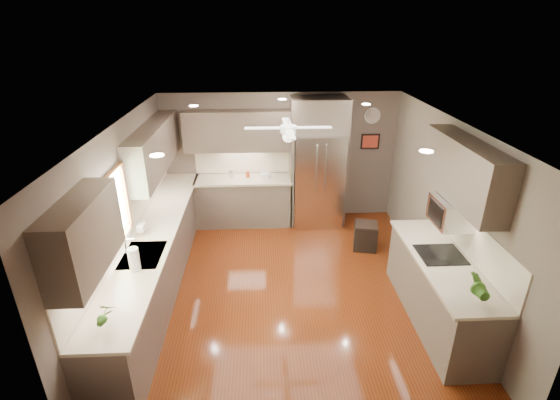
{
  "coord_description": "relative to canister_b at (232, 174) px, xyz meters",
  "views": [
    {
      "loc": [
        -0.38,
        -5.07,
        3.72
      ],
      "look_at": [
        -0.1,
        0.6,
        1.18
      ],
      "focal_mm": 26.0,
      "sensor_mm": 36.0,
      "label": 1
    }
  ],
  "objects": [
    {
      "name": "refrigerator",
      "position": [
        1.65,
        -0.08,
        0.18
      ],
      "size": [
        1.06,
        0.75,
        2.45
      ],
      "color": "silver",
      "rests_on": "ground"
    },
    {
      "name": "ceiling_fan",
      "position": [
        0.95,
        -1.94,
        1.32
      ],
      "size": [
        1.18,
        1.18,
        0.32
      ],
      "color": "white",
      "rests_on": "ceiling"
    },
    {
      "name": "canister_b",
      "position": [
        0.0,
        0.0,
        0.0
      ],
      "size": [
        0.13,
        0.13,
        0.15
      ],
      "primitive_type": "cylinder",
      "rotation": [
        0.0,
        0.0,
        0.34
      ],
      "color": "silver",
      "rests_on": "back_run"
    },
    {
      "name": "wall_right",
      "position": [
        3.2,
        -2.24,
        0.24
      ],
      "size": [
        0.0,
        5.0,
        5.0
      ],
      "primitive_type": "plane",
      "rotation": [
        1.57,
        0.0,
        -1.57
      ],
      "color": "brown",
      "rests_on": "ground"
    },
    {
      "name": "soap_bottle",
      "position": [
        -1.13,
        -2.16,
        0.03
      ],
      "size": [
        0.1,
        0.1,
        0.21
      ],
      "primitive_type": "imported",
      "rotation": [
        0.0,
        0.0,
        -0.06
      ],
      "color": "white",
      "rests_on": "left_run"
    },
    {
      "name": "right_run",
      "position": [
        2.88,
        -3.04,
        -0.53
      ],
      "size": [
        0.7,
        2.2,
        1.45
      ],
      "color": "brown",
      "rests_on": "ground"
    },
    {
      "name": "potted_plant_left",
      "position": [
        -0.99,
        -4.08,
        0.08
      ],
      "size": [
        0.16,
        0.11,
        0.31
      ],
      "primitive_type": "imported",
      "rotation": [
        0.0,
        0.0,
        0.02
      ],
      "color": "#31611B",
      "rests_on": "left_run"
    },
    {
      "name": "wall_front",
      "position": [
        0.95,
        -4.74,
        0.24
      ],
      "size": [
        4.5,
        0.0,
        4.5
      ],
      "primitive_type": "plane",
      "rotation": [
        -1.57,
        0.0,
        0.0
      ],
      "color": "brown",
      "rests_on": "ground"
    },
    {
      "name": "paper_towel",
      "position": [
        -0.98,
        -3.08,
        0.07
      ],
      "size": [
        0.13,
        0.13,
        0.32
      ],
      "color": "white",
      "rests_on": "left_run"
    },
    {
      "name": "uppers",
      "position": [
        0.2,
        -1.53,
        0.86
      ],
      "size": [
        4.5,
        4.7,
        0.95
      ],
      "color": "brown",
      "rests_on": "wall_left"
    },
    {
      "name": "wall_left",
      "position": [
        -1.3,
        -2.24,
        0.24
      ],
      "size": [
        0.0,
        5.0,
        5.0
      ],
      "primitive_type": "plane",
      "rotation": [
        1.57,
        0.0,
        1.57
      ],
      "color": "brown",
      "rests_on": "ground"
    },
    {
      "name": "bowl",
      "position": [
        0.65,
        -0.08,
        -0.04
      ],
      "size": [
        0.23,
        0.23,
        0.05
      ],
      "primitive_type": "imported",
      "rotation": [
        0.0,
        0.0,
        -0.09
      ],
      "color": "#BBAA8C",
      "rests_on": "back_run"
    },
    {
      "name": "ceiling",
      "position": [
        0.95,
        -2.24,
        1.49
      ],
      "size": [
        5.0,
        5.0,
        0.0
      ],
      "primitive_type": "plane",
      "rotation": [
        3.14,
        0.0,
        0.0
      ],
      "color": "white",
      "rests_on": "ground"
    },
    {
      "name": "back_run",
      "position": [
        0.22,
        -0.04,
        -0.53
      ],
      "size": [
        1.85,
        0.65,
        1.45
      ],
      "color": "brown",
      "rests_on": "ground"
    },
    {
      "name": "floor",
      "position": [
        0.95,
        -2.24,
        -1.01
      ],
      "size": [
        5.0,
        5.0,
        0.0
      ],
      "primitive_type": "plane",
      "color": "#4D1B0A",
      "rests_on": "ground"
    },
    {
      "name": "wall_clock",
      "position": [
        2.7,
        0.24,
        1.04
      ],
      "size": [
        0.3,
        0.03,
        0.3
      ],
      "color": "white",
      "rests_on": "wall_back"
    },
    {
      "name": "microwave",
      "position": [
        2.97,
        -2.79,
        0.47
      ],
      "size": [
        0.43,
        0.55,
        0.34
      ],
      "color": "silver",
      "rests_on": "wall_right"
    },
    {
      "name": "window",
      "position": [
        -1.27,
        -2.74,
        0.54
      ],
      "size": [
        0.05,
        1.12,
        0.92
      ],
      "color": "#BFF2B2",
      "rests_on": "wall_left"
    },
    {
      "name": "stool",
      "position": [
        2.38,
        -1.15,
        -0.77
      ],
      "size": [
        0.47,
        0.47,
        0.47
      ],
      "color": "black",
      "rests_on": "ground"
    },
    {
      "name": "recessed_lights",
      "position": [
        0.91,
        -1.84,
        1.48
      ],
      "size": [
        2.84,
        3.14,
        0.01
      ],
      "color": "white",
      "rests_on": "ceiling"
    },
    {
      "name": "canister_d",
      "position": [
        0.31,
        -0.0,
        -0.01
      ],
      "size": [
        0.1,
        0.1,
        0.11
      ],
      "primitive_type": "cylinder",
      "rotation": [
        0.0,
        0.0,
        0.42
      ],
      "color": "#8D310F",
      "rests_on": "back_run"
    },
    {
      "name": "framed_print",
      "position": [
        2.7,
        0.24,
        0.54
      ],
      "size": [
        0.36,
        0.03,
        0.3
      ],
      "color": "black",
      "rests_on": "wall_back"
    },
    {
      "name": "wall_back",
      "position": [
        0.95,
        0.26,
        0.24
      ],
      "size": [
        4.5,
        0.0,
        4.5
      ],
      "primitive_type": "plane",
      "rotation": [
        1.57,
        0.0,
        0.0
      ],
      "color": "brown",
      "rests_on": "ground"
    },
    {
      "name": "sink",
      "position": [
        -0.99,
        -2.74,
        -0.1
      ],
      "size": [
        0.5,
        0.7,
        0.32
      ],
      "color": "silver",
      "rests_on": "left_run"
    },
    {
      "name": "potted_plant_right",
      "position": [
        2.85,
        -3.87,
        0.11
      ],
      "size": [
        0.2,
        0.16,
        0.37
      ],
      "primitive_type": "imported",
      "rotation": [
        0.0,
        0.0,
        -0.01
      ],
      "color": "#31611B",
      "rests_on": "right_run"
    },
    {
      "name": "left_run",
      "position": [
        -1.01,
        -2.09,
        -0.53
      ],
      "size": [
        0.65,
        4.7,
        1.45
      ],
      "color": "brown",
      "rests_on": "ground"
    }
  ]
}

